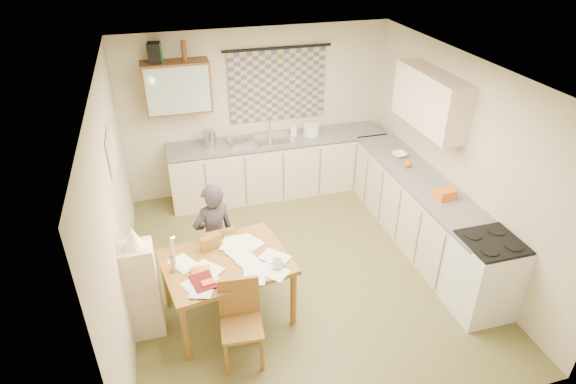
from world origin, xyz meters
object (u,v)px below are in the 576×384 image
object	(u,v)px
counter_right	(419,211)
dining_table	(228,288)
stove	(484,276)
shelf_stand	(143,290)
counter_back	(278,166)
chair_far	(219,264)
person	(214,236)

from	to	relation	value
counter_right	dining_table	distance (m)	2.78
counter_right	stove	xyz separation A→B (m)	(-0.00, -1.40, 0.02)
dining_table	shelf_stand	world-z (taller)	shelf_stand
stove	counter_right	bearing A→B (deg)	90.00
counter_back	chair_far	distance (m)	2.28
counter_right	counter_back	bearing A→B (deg)	130.15
counter_right	person	distance (m)	2.73
counter_back	shelf_stand	world-z (taller)	shelf_stand
stove	chair_far	distance (m)	2.98
stove	counter_back	bearing A→B (deg)	115.09
counter_back	person	xyz separation A→B (m)	(-1.25, -1.89, 0.22)
chair_far	shelf_stand	size ratio (longest dim) A/B	0.78
counter_right	person	size ratio (longest dim) A/B	2.21
counter_back	dining_table	bearing A→B (deg)	-116.14
chair_far	shelf_stand	distance (m)	1.04
dining_table	chair_far	world-z (taller)	chair_far
dining_table	person	world-z (taller)	person
counter_back	stove	distance (m)	3.47
chair_far	person	bearing A→B (deg)	-53.72
stove	person	bearing A→B (deg)	155.28
chair_far	person	distance (m)	0.40
counter_back	stove	world-z (taller)	stove
counter_right	stove	bearing A→B (deg)	-90.00
person	stove	bearing A→B (deg)	139.01
stove	shelf_stand	world-z (taller)	shelf_stand
counter_back	stove	bearing A→B (deg)	-64.91
counter_right	stove	size ratio (longest dim) A/B	3.14
chair_far	stove	bearing A→B (deg)	149.68
counter_back	counter_right	xyz separation A→B (m)	(1.47, -1.74, -0.00)
stove	shelf_stand	xyz separation A→B (m)	(-3.54, 0.68, 0.08)
counter_back	counter_right	bearing A→B (deg)	-49.85
counter_back	chair_far	xyz separation A→B (m)	(-1.24, -1.90, -0.19)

